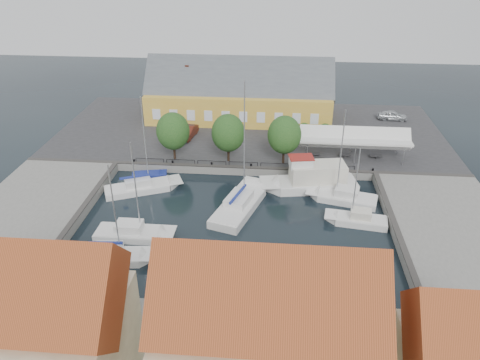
# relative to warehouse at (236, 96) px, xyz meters

# --- Properties ---
(ground) EXTENTS (140.00, 140.00, 0.00)m
(ground) POSITION_rel_warehouse_xyz_m (2.60, -28.36, -4.43)
(ground) COLOR black
(ground) RESTS_ON ground
(north_quay) EXTENTS (56.00, 26.00, 1.00)m
(north_quay) POSITION_rel_warehouse_xyz_m (2.60, -5.36, -3.93)
(north_quay) COLOR #2D2D30
(north_quay) RESTS_ON ground
(west_quay) EXTENTS (12.00, 24.00, 1.00)m
(west_quay) POSITION_rel_warehouse_xyz_m (-19.40, -30.36, -3.93)
(west_quay) COLOR slate
(west_quay) RESTS_ON ground
(east_quay) EXTENTS (12.00, 24.00, 1.00)m
(east_quay) POSITION_rel_warehouse_xyz_m (24.60, -30.36, -3.93)
(east_quay) COLOR slate
(east_quay) RESTS_ON ground
(quay_edge_fittings) EXTENTS (56.00, 24.72, 0.40)m
(quay_edge_fittings) POSITION_rel_warehouse_xyz_m (2.62, -23.61, -3.37)
(quay_edge_fittings) COLOR #383533
(quay_edge_fittings) RESTS_ON north_quay
(warehouse) EXTENTS (28.56, 14.00, 9.55)m
(warehouse) POSITION_rel_warehouse_xyz_m (0.00, 0.00, 0.00)
(warehouse) COLOR gold
(warehouse) RESTS_ON north_quay
(tent_canopy) EXTENTS (14.00, 4.00, 2.83)m
(tent_canopy) POSITION_rel_warehouse_xyz_m (16.60, -13.86, -0.74)
(tent_canopy) COLOR silver
(tent_canopy) RESTS_ON north_quay
(quay_trees) EXTENTS (18.20, 4.20, 6.30)m
(quay_trees) POSITION_rel_warehouse_xyz_m (0.60, -16.36, 0.45)
(quay_trees) COLOR black
(quay_trees) RESTS_ON north_quay
(car_silver) EXTENTS (4.57, 2.10, 1.52)m
(car_silver) POSITION_rel_warehouse_xyz_m (24.49, 0.66, -2.67)
(car_silver) COLOR #B8BCC1
(car_silver) RESTS_ON north_quay
(car_red) EXTENTS (2.38, 4.94, 1.56)m
(car_red) POSITION_rel_warehouse_xyz_m (-6.00, -9.01, -2.65)
(car_red) COLOR #521D12
(car_red) RESTS_ON north_quay
(center_sailboat) EXTENTS (6.33, 11.28, 14.73)m
(center_sailboat) POSITION_rel_warehouse_xyz_m (2.96, -26.17, -4.07)
(center_sailboat) COLOR silver
(center_sailboat) RESTS_ON ground
(trawler) EXTENTS (11.86, 5.20, 5.00)m
(trawler) POSITION_rel_warehouse_xyz_m (11.09, -20.91, -3.41)
(trawler) COLOR silver
(trawler) RESTS_ON ground
(east_boat_a) EXTENTS (8.30, 4.56, 11.36)m
(east_boat_a) POSITION_rel_warehouse_xyz_m (14.49, -23.51, -4.17)
(east_boat_a) COLOR silver
(east_boat_a) RESTS_ON ground
(east_boat_b) EXTENTS (6.72, 3.06, 9.17)m
(east_boat_b) POSITION_rel_warehouse_xyz_m (15.46, -28.15, -4.17)
(east_boat_b) COLOR silver
(east_boat_b) RESTS_ON ground
(west_boat_a) EXTENTS (9.29, 6.05, 12.03)m
(west_boat_a) POSITION_rel_warehouse_xyz_m (-9.01, -23.17, -4.16)
(west_boat_a) COLOR silver
(west_boat_a) RESTS_ON ground
(west_boat_c) EXTENTS (8.13, 2.66, 10.95)m
(west_boat_c) POSITION_rel_warehouse_xyz_m (-7.25, -32.57, -4.17)
(west_boat_c) COLOR silver
(west_boat_c) RESTS_ON ground
(west_boat_d) EXTENTS (7.97, 2.97, 10.54)m
(west_boat_d) POSITION_rel_warehouse_xyz_m (-8.07, -36.43, -4.16)
(west_boat_d) COLOR silver
(west_boat_d) RESTS_ON ground
(launch_sw) EXTENTS (4.90, 2.16, 0.98)m
(launch_sw) POSITION_rel_warehouse_xyz_m (-10.76, -41.06, -4.34)
(launch_sw) COLOR silver
(launch_sw) RESTS_ON ground
(launch_nw) EXTENTS (4.52, 2.51, 0.88)m
(launch_nw) POSITION_rel_warehouse_xyz_m (-9.08, -19.67, -4.34)
(launch_nw) COLOR navy
(launch_nw) RESTS_ON ground
(townhouses) EXTENTS (36.30, 8.50, 12.00)m
(townhouses) POSITION_rel_warehouse_xyz_m (4.52, -51.60, 1.40)
(townhouses) COLOR beige
(townhouses) RESTS_ON south_bank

